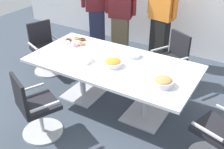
# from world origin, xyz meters

# --- Properties ---
(ground_plane) EXTENTS (10.00, 10.00, 0.01)m
(ground_plane) POSITION_xyz_m (0.00, 0.00, -0.01)
(ground_plane) COLOR #3D4754
(conference_table) EXTENTS (2.40, 1.20, 0.75)m
(conference_table) POSITION_xyz_m (0.00, 0.00, 0.63)
(conference_table) COLOR silver
(conference_table) RESTS_ON ground
(office_chair_0) EXTENTS (0.68, 0.68, 0.91)m
(office_chair_0) POSITION_xyz_m (1.63, -0.33, 0.41)
(office_chair_0) COLOR silver
(office_chair_0) RESTS_ON ground
(office_chair_1) EXTENTS (0.73, 0.73, 0.91)m
(office_chair_1) POSITION_xyz_m (0.52, 1.05, 0.41)
(office_chair_1) COLOR silver
(office_chair_1) RESTS_ON ground
(office_chair_2) EXTENTS (0.70, 0.70, 0.91)m
(office_chair_2) POSITION_xyz_m (-1.63, 0.33, 0.41)
(office_chair_2) COLOR silver
(office_chair_2) RESTS_ON ground
(office_chair_3) EXTENTS (0.71, 0.71, 0.91)m
(office_chair_3) POSITION_xyz_m (-0.51, -1.05, 0.41)
(office_chair_3) COLOR silver
(office_chair_3) RESTS_ON ground
(person_standing_0) EXTENTS (0.54, 0.44, 1.83)m
(person_standing_0) POSITION_xyz_m (-1.33, 1.59, 0.96)
(person_standing_0) COLOR #232842
(person_standing_0) RESTS_ON ground
(person_standing_1) EXTENTS (0.61, 0.33, 1.73)m
(person_standing_1) POSITION_xyz_m (-0.76, 1.58, 0.90)
(person_standing_1) COLOR brown
(person_standing_1) RESTS_ON ground
(person_standing_2) EXTENTS (0.61, 0.29, 1.86)m
(person_standing_2) POSITION_xyz_m (0.03, 1.71, 0.98)
(person_standing_2) COLOR black
(person_standing_2) RESTS_ON ground
(snack_bowl_cookies) EXTENTS (0.25, 0.25, 0.11)m
(snack_bowl_cookies) POSITION_xyz_m (0.84, -0.20, 0.80)
(snack_bowl_cookies) COLOR white
(snack_bowl_cookies) RESTS_ON conference_table
(snack_bowl_chips_orange) EXTENTS (0.25, 0.25, 0.10)m
(snack_bowl_chips_orange) POSITION_xyz_m (0.06, -0.08, 0.80)
(snack_bowl_chips_orange) COLOR white
(snack_bowl_chips_orange) RESTS_ON conference_table
(donut_platter) EXTENTS (0.37, 0.36, 0.04)m
(donut_platter) POSITION_xyz_m (-0.86, 0.27, 0.77)
(donut_platter) COLOR white
(donut_platter) RESTS_ON conference_table
(plate_stack) EXTENTS (0.24, 0.24, 0.05)m
(plate_stack) POSITION_xyz_m (0.17, 0.32, 0.77)
(plate_stack) COLOR white
(plate_stack) RESTS_ON conference_table
(napkin_pile) EXTENTS (0.19, 0.19, 0.06)m
(napkin_pile) POSITION_xyz_m (-0.34, -0.17, 0.78)
(napkin_pile) COLOR white
(napkin_pile) RESTS_ON conference_table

